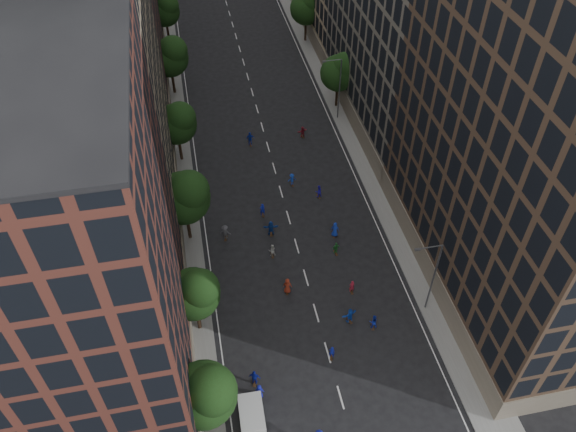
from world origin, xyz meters
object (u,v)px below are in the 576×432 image
(cargo_van, at_px, (253,423))
(skater_1, at_px, (332,352))
(skater_2, at_px, (373,322))
(streetlamp_near, at_px, (432,274))
(streetlamp_far, at_px, (338,86))
(skater_0, at_px, (259,392))

(cargo_van, bearing_deg, skater_1, 35.52)
(cargo_van, height_order, skater_1, cargo_van)
(skater_1, relative_size, skater_2, 0.92)
(cargo_van, bearing_deg, streetlamp_near, 27.67)
(skater_1, xyz_separation_m, skater_2, (4.64, 2.36, 0.07))
(streetlamp_far, bearing_deg, skater_1, -105.54)
(streetlamp_far, relative_size, skater_2, 5.54)
(skater_0, bearing_deg, streetlamp_near, -146.84)
(streetlamp_near, height_order, cargo_van, streetlamp_near)
(cargo_van, bearing_deg, skater_2, 33.08)
(skater_0, xyz_separation_m, skater_1, (7.01, 2.53, -0.06))
(streetlamp_far, distance_m, skater_2, 34.85)
(skater_2, bearing_deg, skater_1, 35.76)
(streetlamp_near, bearing_deg, skater_2, -168.35)
(streetlamp_near, bearing_deg, skater_0, -160.65)
(skater_0, bearing_deg, skater_1, -146.37)
(skater_0, relative_size, skater_2, 1.00)
(skater_1, bearing_deg, skater_0, 39.54)
(cargo_van, relative_size, skater_2, 2.76)
(streetlamp_near, xyz_separation_m, skater_1, (-10.15, -3.50, -4.42))
(streetlamp_near, xyz_separation_m, cargo_van, (-18.17, -8.90, -3.92))
(skater_0, distance_m, skater_2, 12.64)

